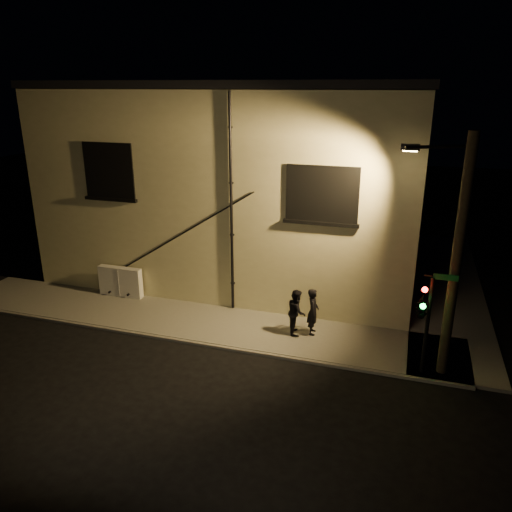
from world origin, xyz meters
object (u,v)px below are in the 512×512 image
(utility_cabinet, at_px, (121,282))
(pedestrian_b, at_px, (297,312))
(pedestrian_a, at_px, (313,311))
(traffic_signal, at_px, (422,308))
(streetlamp_pole, at_px, (454,255))

(utility_cabinet, relative_size, pedestrian_b, 1.16)
(pedestrian_a, xyz_separation_m, traffic_signal, (3.59, -1.60, 1.36))
(pedestrian_a, height_order, streetlamp_pole, streetlamp_pole)
(utility_cabinet, bearing_deg, streetlamp_pole, -9.47)
(utility_cabinet, distance_m, pedestrian_b, 7.94)
(pedestrian_b, bearing_deg, streetlamp_pole, -117.85)
(utility_cabinet, bearing_deg, traffic_signal, -11.74)
(pedestrian_a, xyz_separation_m, pedestrian_b, (-0.56, -0.14, -0.03))
(utility_cabinet, relative_size, traffic_signal, 0.59)
(traffic_signal, bearing_deg, pedestrian_b, 160.66)
(traffic_signal, height_order, streetlamp_pole, streetlamp_pole)
(pedestrian_a, distance_m, pedestrian_b, 0.58)
(pedestrian_a, relative_size, traffic_signal, 0.52)
(pedestrian_a, bearing_deg, traffic_signal, -121.85)
(pedestrian_b, xyz_separation_m, streetlamp_pole, (4.86, -1.08, 3.00))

